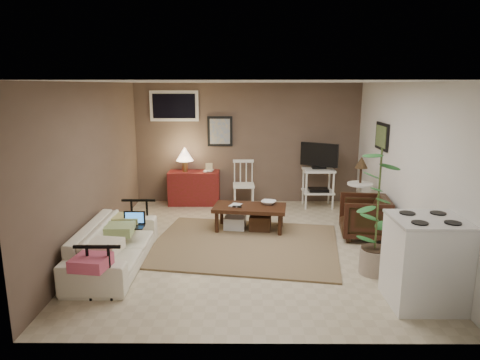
{
  "coord_description": "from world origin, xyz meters",
  "views": [
    {
      "loc": [
        -0.1,
        -6.06,
        2.36
      ],
      "look_at": [
        -0.14,
        0.35,
        0.93
      ],
      "focal_mm": 32.0,
      "sensor_mm": 36.0,
      "label": 1
    }
  ],
  "objects_px": {
    "tv_stand": "(319,173)",
    "potted_plant": "(378,208)",
    "spindle_chair": "(244,185)",
    "armchair": "(364,215)",
    "side_table": "(360,182)",
    "stove": "(425,261)",
    "sofa": "(114,238)",
    "coffee_table": "(249,216)",
    "red_console": "(193,185)"
  },
  "relations": [
    {
      "from": "tv_stand",
      "to": "side_table",
      "type": "xyz_separation_m",
      "value": [
        0.55,
        -0.98,
        0.05
      ]
    },
    {
      "from": "coffee_table",
      "to": "tv_stand",
      "type": "distance_m",
      "value": 2.04
    },
    {
      "from": "tv_stand",
      "to": "stove",
      "type": "bearing_deg",
      "value": -82.69
    },
    {
      "from": "coffee_table",
      "to": "potted_plant",
      "type": "bearing_deg",
      "value": -46.06
    },
    {
      "from": "tv_stand",
      "to": "side_table",
      "type": "relative_size",
      "value": 1.09
    },
    {
      "from": "coffee_table",
      "to": "sofa",
      "type": "distance_m",
      "value": 2.29
    },
    {
      "from": "spindle_chair",
      "to": "side_table",
      "type": "relative_size",
      "value": 0.78
    },
    {
      "from": "stove",
      "to": "coffee_table",
      "type": "bearing_deg",
      "value": 127.96
    },
    {
      "from": "coffee_table",
      "to": "stove",
      "type": "height_order",
      "value": "stove"
    },
    {
      "from": "tv_stand",
      "to": "potted_plant",
      "type": "distance_m",
      "value": 3.08
    },
    {
      "from": "potted_plant",
      "to": "stove",
      "type": "relative_size",
      "value": 1.65
    },
    {
      "from": "coffee_table",
      "to": "tv_stand",
      "type": "bearing_deg",
      "value": 46.29
    },
    {
      "from": "sofa",
      "to": "stove",
      "type": "bearing_deg",
      "value": -105.09
    },
    {
      "from": "coffee_table",
      "to": "side_table",
      "type": "distance_m",
      "value": 2.03
    },
    {
      "from": "tv_stand",
      "to": "armchair",
      "type": "relative_size",
      "value": 1.72
    },
    {
      "from": "stove",
      "to": "side_table",
      "type": "bearing_deg",
      "value": 88.88
    },
    {
      "from": "sofa",
      "to": "tv_stand",
      "type": "xyz_separation_m",
      "value": [
        3.19,
        2.84,
        0.29
      ]
    },
    {
      "from": "spindle_chair",
      "to": "stove",
      "type": "xyz_separation_m",
      "value": [
        1.95,
        -3.85,
        0.07
      ]
    },
    {
      "from": "tv_stand",
      "to": "armchair",
      "type": "bearing_deg",
      "value": -76.43
    },
    {
      "from": "potted_plant",
      "to": "stove",
      "type": "height_order",
      "value": "potted_plant"
    },
    {
      "from": "coffee_table",
      "to": "side_table",
      "type": "bearing_deg",
      "value": 13.54
    },
    {
      "from": "side_table",
      "to": "stove",
      "type": "relative_size",
      "value": 1.17
    },
    {
      "from": "spindle_chair",
      "to": "tv_stand",
      "type": "distance_m",
      "value": 1.48
    },
    {
      "from": "armchair",
      "to": "potted_plant",
      "type": "distance_m",
      "value": 1.42
    },
    {
      "from": "spindle_chair",
      "to": "potted_plant",
      "type": "height_order",
      "value": "potted_plant"
    },
    {
      "from": "spindle_chair",
      "to": "armchair",
      "type": "relative_size",
      "value": 1.24
    },
    {
      "from": "coffee_table",
      "to": "sofa",
      "type": "bearing_deg",
      "value": -142.23
    },
    {
      "from": "sofa",
      "to": "red_console",
      "type": "distance_m",
      "value": 3.1
    },
    {
      "from": "side_table",
      "to": "stove",
      "type": "height_order",
      "value": "side_table"
    },
    {
      "from": "tv_stand",
      "to": "potted_plant",
      "type": "relative_size",
      "value": 0.77
    },
    {
      "from": "spindle_chair",
      "to": "potted_plant",
      "type": "bearing_deg",
      "value": -61.78
    },
    {
      "from": "armchair",
      "to": "stove",
      "type": "height_order",
      "value": "stove"
    },
    {
      "from": "sofa",
      "to": "tv_stand",
      "type": "relative_size",
      "value": 1.54
    },
    {
      "from": "side_table",
      "to": "stove",
      "type": "bearing_deg",
      "value": -91.12
    },
    {
      "from": "sofa",
      "to": "red_console",
      "type": "relative_size",
      "value": 1.68
    },
    {
      "from": "side_table",
      "to": "armchair",
      "type": "xyz_separation_m",
      "value": [
        -0.12,
        -0.78,
        -0.35
      ]
    },
    {
      "from": "red_console",
      "to": "armchair",
      "type": "distance_m",
      "value": 3.48
    },
    {
      "from": "coffee_table",
      "to": "armchair",
      "type": "height_order",
      "value": "armchair"
    },
    {
      "from": "tv_stand",
      "to": "stove",
      "type": "relative_size",
      "value": 1.28
    },
    {
      "from": "red_console",
      "to": "coffee_table",
      "type": "bearing_deg",
      "value": -55.79
    },
    {
      "from": "sofa",
      "to": "spindle_chair",
      "type": "height_order",
      "value": "spindle_chair"
    },
    {
      "from": "side_table",
      "to": "sofa",
      "type": "bearing_deg",
      "value": -153.45
    },
    {
      "from": "red_console",
      "to": "armchair",
      "type": "relative_size",
      "value": 1.59
    },
    {
      "from": "sofa",
      "to": "spindle_chair",
      "type": "bearing_deg",
      "value": -31.08
    },
    {
      "from": "sofa",
      "to": "tv_stand",
      "type": "height_order",
      "value": "tv_stand"
    },
    {
      "from": "sofa",
      "to": "spindle_chair",
      "type": "distance_m",
      "value": 3.34
    },
    {
      "from": "potted_plant",
      "to": "side_table",
      "type": "bearing_deg",
      "value": 80.35
    },
    {
      "from": "side_table",
      "to": "stove",
      "type": "distance_m",
      "value": 2.87
    },
    {
      "from": "red_console",
      "to": "armchair",
      "type": "bearing_deg",
      "value": -33.7
    },
    {
      "from": "red_console",
      "to": "tv_stand",
      "type": "relative_size",
      "value": 0.92
    }
  ]
}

